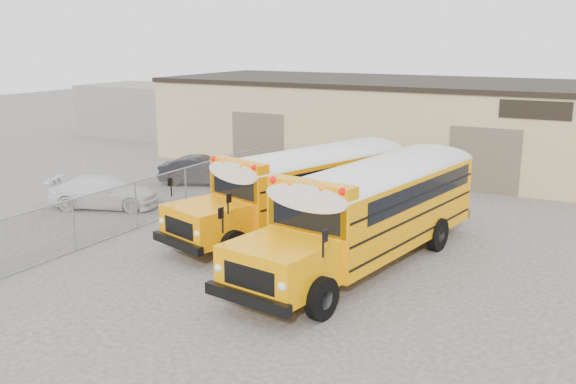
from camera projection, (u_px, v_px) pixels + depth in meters
The scene contains 9 objects.
ground at pixel (226, 284), 18.51m from camera, with size 120.00×120.00×0.00m, color #45423F.
warehouse at pixel (430, 123), 35.02m from camera, with size 30.20×10.20×4.67m.
chainlink_fence at pixel (136, 205), 23.66m from camera, with size 0.07×18.07×1.81m.
distant_building_left at pixel (145, 109), 47.11m from camera, with size 8.00×6.00×3.60m, color gray.
school_bus_left at pixel (403, 161), 27.78m from camera, with size 5.44×10.52×3.00m.
school_bus_right at pixel (456, 171), 25.14m from camera, with size 4.28×11.22×3.20m.
tarp_bundle at pixel (256, 266), 17.92m from camera, with size 1.18×1.13×1.39m.
car_white at pixel (104, 192), 26.73m from camera, with size 1.84×4.52×1.31m, color white.
car_dark at pixel (203, 171), 30.92m from camera, with size 1.44×4.12×1.36m, color black.
Camera 1 is at (9.90, -14.39, 6.92)m, focal length 40.00 mm.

